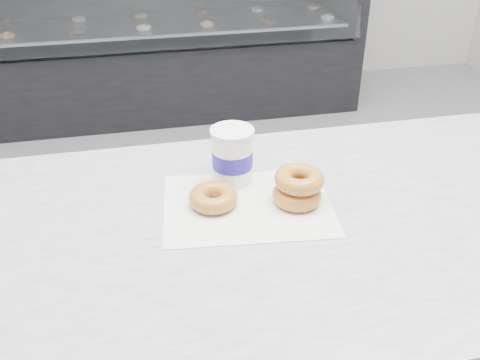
% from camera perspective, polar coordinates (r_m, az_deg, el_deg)
% --- Properties ---
extents(ground, '(5.00, 5.00, 0.00)m').
position_cam_1_polar(ground, '(2.09, 0.21, -14.95)').
color(ground, gray).
rests_on(ground, ground).
extents(display_case, '(2.40, 0.74, 1.25)m').
position_cam_1_polar(display_case, '(3.69, -7.05, 14.99)').
color(display_case, black).
rests_on(display_case, ground).
extents(wax_paper, '(0.37, 0.29, 0.00)m').
position_cam_1_polar(wax_paper, '(1.09, 0.82, -2.67)').
color(wax_paper, silver).
rests_on(wax_paper, counter).
extents(donut_single, '(0.13, 0.13, 0.04)m').
position_cam_1_polar(donut_single, '(1.08, -2.87, -1.88)').
color(donut_single, '#B77832').
rests_on(donut_single, wax_paper).
extents(donut_stack, '(0.14, 0.14, 0.07)m').
position_cam_1_polar(donut_stack, '(1.09, 6.21, -0.75)').
color(donut_stack, '#B77832').
rests_on(donut_stack, wax_paper).
extents(coffee_cup, '(0.09, 0.09, 0.12)m').
position_cam_1_polar(coffee_cup, '(1.14, -0.82, 2.65)').
color(coffee_cup, white).
rests_on(coffee_cup, counter).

